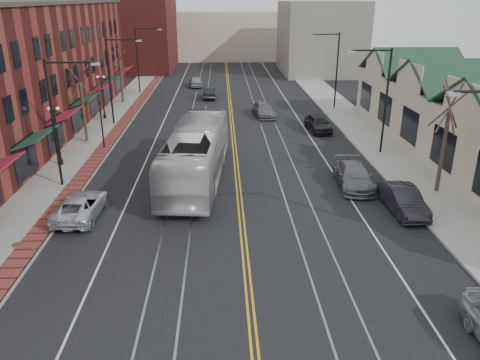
{
  "coord_description": "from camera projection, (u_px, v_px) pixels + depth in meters",
  "views": [
    {
      "loc": [
        -1.05,
        -12.78,
        11.56
      ],
      "look_at": [
        -0.05,
        11.61,
        2.0
      ],
      "focal_mm": 35.0,
      "sensor_mm": 36.0,
      "label": 1
    }
  ],
  "objects": [
    {
      "name": "parked_car_b",
      "position": [
        403.0,
        200.0,
        26.76
      ],
      "size": [
        1.68,
        4.52,
        1.48
      ],
      "primitive_type": "imported",
      "rotation": [
        0.0,
        0.0,
        0.03
      ],
      "color": "#232228",
      "rests_on": "ground"
    },
    {
      "name": "sidewalk_left",
      "position": [
        73.0,
        165.0,
        34.26
      ],
      "size": [
        4.0,
        120.0,
        0.15
      ],
      "primitive_type": "cube",
      "color": "gray",
      "rests_on": "ground"
    },
    {
      "name": "traffic_signal",
      "position": [
        101.0,
        121.0,
        37.21
      ],
      "size": [
        0.18,
        0.15,
        3.8
      ],
      "color": "black",
      "rests_on": "sidewalk_left"
    },
    {
      "name": "lamppost_l_3",
      "position": [
        103.0,
        98.0,
        46.48
      ],
      "size": [
        0.84,
        0.28,
        4.27
      ],
      "color": "black",
      "rests_on": "sidewalk_left"
    },
    {
      "name": "transit_bus",
      "position": [
        196.0,
        154.0,
        31.02
      ],
      "size": [
        4.35,
        13.64,
        3.74
      ],
      "primitive_type": "imported",
      "rotation": [
        0.0,
        0.0,
        3.05
      ],
      "color": "silver",
      "rests_on": "ground"
    },
    {
      "name": "sidewalk_right",
      "position": [
        395.0,
        161.0,
        35.18
      ],
      "size": [
        4.0,
        120.0,
        0.15
      ],
      "primitive_type": "cube",
      "color": "gray",
      "rests_on": "ground"
    },
    {
      "name": "streetlight_r_1",
      "position": [
        381.0,
        90.0,
        35.2
      ],
      "size": [
        3.33,
        0.25,
        8.0
      ],
      "color": "black",
      "rests_on": "sidewalk_right"
    },
    {
      "name": "parked_suv",
      "position": [
        80.0,
        206.0,
        26.16
      ],
      "size": [
        2.41,
        4.94,
        1.35
      ],
      "primitive_type": "imported",
      "rotation": [
        0.0,
        0.0,
        3.11
      ],
      "color": "silver",
      "rests_on": "ground"
    },
    {
      "name": "backdrop_left",
      "position": [
        130.0,
        27.0,
        78.1
      ],
      "size": [
        14.0,
        18.0,
        14.0
      ],
      "primitive_type": "cube",
      "color": "maroon",
      "rests_on": "ground"
    },
    {
      "name": "parked_car_d",
      "position": [
        318.0,
        123.0,
        43.0
      ],
      "size": [
        2.2,
        4.56,
        1.5
      ],
      "primitive_type": "imported",
      "rotation": [
        0.0,
        0.0,
        0.1
      ],
      "color": "black",
      "rests_on": "ground"
    },
    {
      "name": "distant_car_left",
      "position": [
        209.0,
        93.0,
        57.04
      ],
      "size": [
        1.44,
        4.1,
        1.35
      ],
      "primitive_type": "imported",
      "rotation": [
        0.0,
        0.0,
        3.15
      ],
      "color": "black",
      "rests_on": "ground"
    },
    {
      "name": "streetlight_l_2",
      "position": [
        114.0,
        72.0,
        43.66
      ],
      "size": [
        3.33,
        0.25,
        8.0
      ],
      "color": "black",
      "rests_on": "sidewalk_left"
    },
    {
      "name": "distant_car_far",
      "position": [
        196.0,
        81.0,
        64.47
      ],
      "size": [
        2.13,
        4.42,
        1.46
      ],
      "primitive_type": "imported",
      "rotation": [
        0.0,
        0.0,
        3.24
      ],
      "color": "#A1A5A8",
      "rests_on": "ground"
    },
    {
      "name": "manhole_far",
      "position": [
        18.0,
        245.0,
        23.1
      ],
      "size": [
        0.6,
        0.6,
        0.02
      ],
      "primitive_type": "cylinder",
      "color": "#592D19",
      "rests_on": "sidewalk_left"
    },
    {
      "name": "building_right",
      "position": [
        479.0,
        131.0,
        34.6
      ],
      "size": [
        8.0,
        36.0,
        4.6
      ],
      "primitive_type": "cube",
      "color": "#BDAA91",
      "rests_on": "ground"
    },
    {
      "name": "tree_left_far",
      "position": [
        121.0,
        75.0,
        53.55
      ],
      "size": [
        1.66,
        1.28,
        6.02
      ],
      "color": "#382B21",
      "rests_on": "sidewalk_left"
    },
    {
      "name": "streetlight_r_2",
      "position": [
        333.0,
        63.0,
        50.09
      ],
      "size": [
        3.33,
        0.25,
        8.0
      ],
      "color": "black",
      "rests_on": "sidewalk_right"
    },
    {
      "name": "streetlight_l_3",
      "position": [
        141.0,
        53.0,
        58.55
      ],
      "size": [
        3.33,
        0.25,
        8.0
      ],
      "color": "black",
      "rests_on": "sidewalk_left"
    },
    {
      "name": "distant_car_right",
      "position": [
        264.0,
        110.0,
        48.4
      ],
      "size": [
        2.44,
        4.84,
        1.35
      ],
      "primitive_type": "imported",
      "rotation": [
        0.0,
        0.0,
        0.12
      ],
      "color": "slate",
      "rests_on": "ground"
    },
    {
      "name": "tree_right_mid",
      "position": [
        445.0,
        136.0,
        28.28
      ],
      "size": [
        1.9,
        1.46,
        6.93
      ],
      "color": "#382B21",
      "rests_on": "sidewalk_right"
    },
    {
      "name": "backdrop_right",
      "position": [
        320.0,
        38.0,
        75.18
      ],
      "size": [
        12.0,
        16.0,
        11.0
      ],
      "primitive_type": "cube",
      "color": "slate",
      "rests_on": "ground"
    },
    {
      "name": "streetlight_l_1",
      "position": [
        59.0,
        111.0,
        28.77
      ],
      "size": [
        3.33,
        0.25,
        8.0
      ],
      "color": "black",
      "rests_on": "sidewalk_left"
    },
    {
      "name": "parked_car_c",
      "position": [
        354.0,
        176.0,
        30.38
      ],
      "size": [
        2.37,
        5.2,
        1.48
      ],
      "primitive_type": "imported",
      "rotation": [
        0.0,
        0.0,
        -0.06
      ],
      "color": "slate",
      "rests_on": "ground"
    },
    {
      "name": "backdrop_mid",
      "position": [
        225.0,
        35.0,
        93.58
      ],
      "size": [
        22.0,
        14.0,
        9.0
      ],
      "primitive_type": "cube",
      "color": "#BDAA91",
      "rests_on": "ground"
    },
    {
      "name": "lamppost_l_2",
      "position": [
        58.0,
        137.0,
        33.46
      ],
      "size": [
        0.84,
        0.28,
        4.27
      ],
      "color": "black",
      "rests_on": "sidewalk_left"
    },
    {
      "name": "tree_left_near",
      "position": [
        82.0,
        102.0,
        38.57
      ],
      "size": [
        1.78,
        1.37,
        6.48
      ],
      "color": "#382B21",
      "rests_on": "sidewalk_left"
    },
    {
      "name": "ground",
      "position": [
        255.0,
        356.0,
        16.14
      ],
      "size": [
        160.0,
        160.0,
        0.0
      ],
      "primitive_type": "plane",
      "color": "black",
      "rests_on": "ground"
    },
    {
      "name": "building_left",
      "position": [
        3.0,
        76.0,
        38.53
      ],
      "size": [
        10.0,
        50.0,
        11.0
      ],
      "primitive_type": "cube",
      "color": "maroon",
      "rests_on": "ground"
    }
  ]
}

